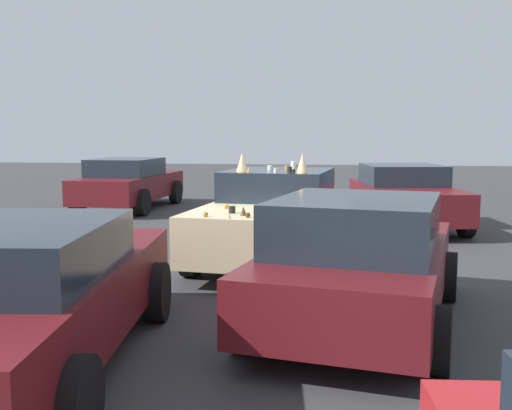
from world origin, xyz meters
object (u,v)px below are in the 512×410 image
parked_sedan_far_right (359,261)px  parked_sedan_row_back_center (129,183)px  art_car_decorated (275,215)px  parked_sedan_far_left (404,195)px  parked_sedan_behind_right (20,295)px

parked_sedan_far_right → parked_sedan_row_back_center: size_ratio=0.96×
art_car_decorated → parked_sedan_far_left: art_car_decorated is taller
parked_sedan_far_left → parked_sedan_far_right: size_ratio=1.02×
parked_sedan_far_right → parked_sedan_row_back_center: (9.38, 5.97, 0.01)m
art_car_decorated → parked_sedan_row_back_center: size_ratio=1.07×
parked_sedan_row_back_center → parked_sedan_behind_right: bearing=-162.8°
parked_sedan_far_right → art_car_decorated: bearing=32.1°
parked_sedan_row_back_center → parked_sedan_far_right: bearing=-145.7°
parked_sedan_far_left → parked_sedan_far_right: parked_sedan_far_right is taller
parked_sedan_behind_right → parked_sedan_row_back_center: 11.54m
parked_sedan_far_left → parked_sedan_far_right: bearing=-17.8°
art_car_decorated → parked_sedan_behind_right: 5.30m
parked_sedan_behind_right → parked_sedan_row_back_center: (11.13, 3.06, 0.02)m
art_car_decorated → parked_sedan_row_back_center: bearing=-136.5°
parked_sedan_far_left → parked_sedan_row_back_center: size_ratio=0.98×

